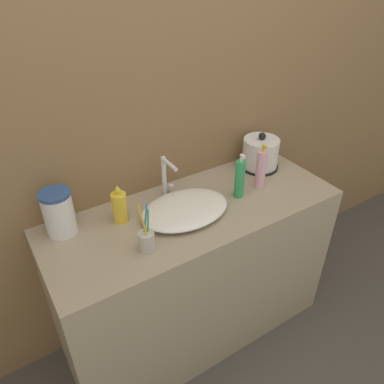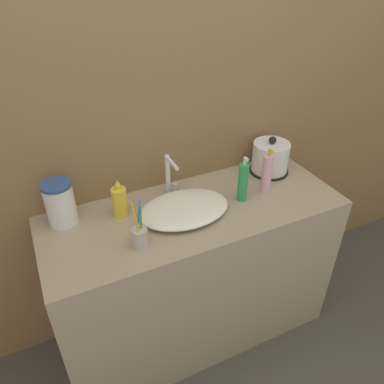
{
  "view_description": "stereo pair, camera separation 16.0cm",
  "coord_description": "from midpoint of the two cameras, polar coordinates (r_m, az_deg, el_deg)",
  "views": [
    {
      "loc": [
        -0.73,
        -0.86,
        1.81
      ],
      "look_at": [
        -0.02,
        0.26,
        0.92
      ],
      "focal_mm": 35.0,
      "sensor_mm": 36.0,
      "label": 1
    },
    {
      "loc": [
        -0.59,
        -0.94,
        1.81
      ],
      "look_at": [
        -0.02,
        0.26,
        0.92
      ],
      "focal_mm": 35.0,
      "sensor_mm": 36.0,
      "label": 2
    }
  ],
  "objects": [
    {
      "name": "water_pitcher",
      "position": [
        1.6,
        -22.4,
        -3.03
      ],
      "size": [
        0.12,
        0.12,
        0.19
      ],
      "color": "silver",
      "rests_on": "vanity_counter"
    },
    {
      "name": "faucet",
      "position": [
        1.71,
        -6.62,
        2.44
      ],
      "size": [
        0.06,
        0.13,
        0.2
      ],
      "color": "silver",
      "rests_on": "vanity_counter"
    },
    {
      "name": "lotion_bottle",
      "position": [
        1.78,
        7.94,
        3.4
      ],
      "size": [
        0.05,
        0.05,
        0.23
      ],
      "color": "#EAA8C6",
      "rests_on": "vanity_counter"
    },
    {
      "name": "shampoo_bottle",
      "position": [
        1.61,
        -13.79,
        -2.27
      ],
      "size": [
        0.06,
        0.06,
        0.18
      ],
      "color": "gold",
      "rests_on": "vanity_counter"
    },
    {
      "name": "wall_back",
      "position": [
        1.66,
        -7.71,
        15.7
      ],
      "size": [
        6.0,
        0.04,
        2.6
      ],
      "color": "olive",
      "rests_on": "ground_plane"
    },
    {
      "name": "toothbrush_cup",
      "position": [
        1.46,
        -10.09,
        -7.36
      ],
      "size": [
        0.06,
        0.06,
        0.21
      ],
      "color": "#B7B2A8",
      "rests_on": "vanity_counter"
    },
    {
      "name": "ground_plane",
      "position": [
        2.13,
        2.15,
        -24.46
      ],
      "size": [
        12.0,
        12.0,
        0.0
      ],
      "primitive_type": "plane",
      "color": "#47423D"
    },
    {
      "name": "mouthwash_bottle",
      "position": [
        1.7,
        4.61,
        1.93
      ],
      "size": [
        0.05,
        0.05,
        0.22
      ],
      "color": "#2D9956",
      "rests_on": "vanity_counter"
    },
    {
      "name": "sink_basin",
      "position": [
        1.63,
        -3.9,
        -2.73
      ],
      "size": [
        0.4,
        0.29,
        0.05
      ],
      "color": "silver",
      "rests_on": "vanity_counter"
    },
    {
      "name": "electric_kettle",
      "position": [
        1.96,
        8.06,
        5.63
      ],
      "size": [
        0.2,
        0.2,
        0.2
      ],
      "color": "black",
      "rests_on": "vanity_counter"
    },
    {
      "name": "vanity_counter",
      "position": [
        1.94,
        -2.0,
        -12.53
      ],
      "size": [
        1.35,
        0.52,
        0.82
      ],
      "color": "gray",
      "rests_on": "ground_plane"
    }
  ]
}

